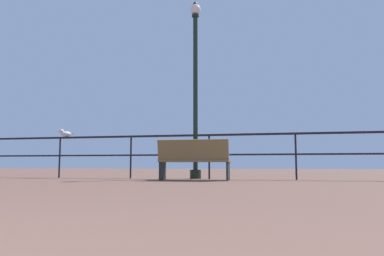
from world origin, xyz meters
name	(u,v)px	position (x,y,z in m)	size (l,w,h in m)	color
pier_railing	(209,146)	(0.00, 8.63, 0.80)	(20.32, 0.05, 1.09)	black
bench_near_left	(194,158)	(-0.21, 7.83, 0.49)	(1.59, 0.71, 0.90)	brown
lamppost_center	(195,83)	(-0.38, 8.81, 2.41)	(0.28, 0.28, 4.61)	black
seagull_on_rail	(65,133)	(-3.90, 8.61, 1.18)	(0.32, 0.36, 0.20)	silver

